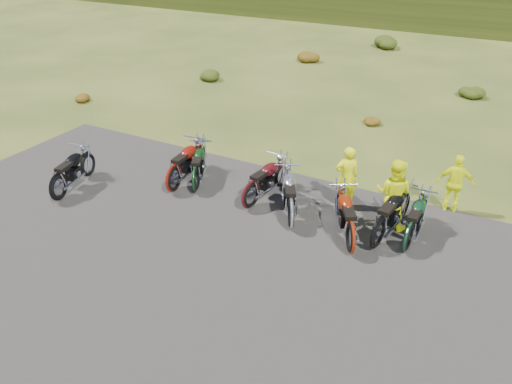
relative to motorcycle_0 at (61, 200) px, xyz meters
The scene contains 19 objects.
ground 6.33m from the motorcycle_0, ahead, with size 300.00×300.00×0.00m, color #303D14.
gravel_pad 6.46m from the motorcycle_0, 12.56° to the right, with size 20.00×12.00×0.04m, color black.
shrub_0 8.72m from the motorcycle_0, 130.81° to the left, with size 0.77×0.77×0.45m, color brown.
shrub_1 12.22m from the motorcycle_0, 103.23° to the left, with size 1.03×1.03×0.61m, color black.
shrub_2 17.20m from the motorcycle_0, 89.65° to the left, with size 1.30×1.30×0.77m, color brown.
shrub_3 22.70m from the motorcycle_0, 82.39° to the left, with size 1.56×1.56×0.92m, color black.
shrub_4 11.44m from the motorcycle_0, 58.92° to the left, with size 0.77×0.77×0.45m, color brown.
shrub_5 17.48m from the motorcycle_0, 59.75° to the left, with size 1.03×1.03×0.61m, color black.
motorcycle_0 is the anchor object (origin of this frame).
motorcycle_1 3.17m from the motorcycle_0, 37.23° to the left, with size 2.30×0.77×1.21m, color maroon, non-canonical shape.
motorcycle_2 3.78m from the motorcycle_0, 36.07° to the left, with size 2.09×0.70×1.09m, color black, non-canonical shape.
motorcycle_3 6.52m from the motorcycle_0, 15.73° to the left, with size 2.27×0.76×1.19m, color silver, non-canonical shape.
motorcycle_4 5.36m from the motorcycle_0, 23.50° to the left, with size 2.22×0.74×1.16m, color #450B10, non-canonical shape.
motorcycle_5 8.68m from the motorcycle_0, 12.95° to the left, with size 2.35×0.78×1.23m, color black, non-canonical shape.
motorcycle_6 8.09m from the motorcycle_0, 10.37° to the left, with size 2.24×0.75×1.17m, color maroon, non-canonical shape.
motorcycle_7 9.38m from the motorcycle_0, 13.33° to the left, with size 2.09×0.70×1.09m, color black, non-canonical shape.
person_middle 7.95m from the motorcycle_0, 25.86° to the left, with size 0.64×0.42×1.74m, color #DCE40C.
person_right_a 9.05m from the motorcycle_0, 19.73° to the left, with size 0.90×0.70×1.85m, color #DCE40C.
person_right_b 10.78m from the motorcycle_0, 25.24° to the left, with size 0.95×0.39×1.62m, color #DCE40C.
Camera 1 is at (4.29, -8.69, 6.98)m, focal length 35.00 mm.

